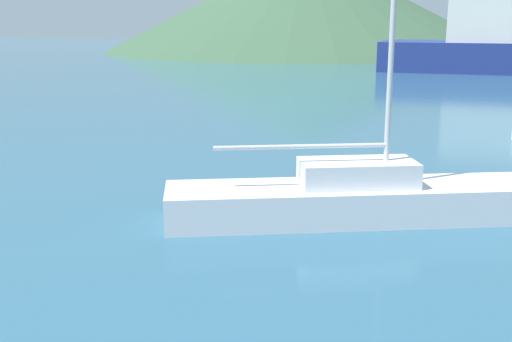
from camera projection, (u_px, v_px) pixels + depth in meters
The scene contains 2 objects.
sailboat_inner at pixel (357, 196), 14.33m from camera, with size 8.43×5.20×9.85m.
hill_west at pixel (305, 0), 85.97m from camera, with size 53.45×53.45×13.29m.
Camera 1 is at (5.41, 1.33, 4.43)m, focal length 45.00 mm.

